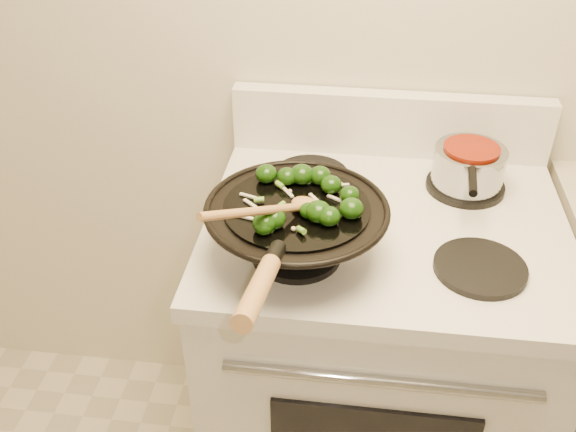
# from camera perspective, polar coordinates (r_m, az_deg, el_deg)

# --- Properties ---
(stove) EXTENTS (0.78, 0.67, 1.08)m
(stove) POSITION_cam_1_polar(r_m,az_deg,el_deg) (1.71, 7.41, -12.66)
(stove) COLOR white
(stove) RESTS_ON ground
(wok) EXTENTS (0.36, 0.59, 0.21)m
(wok) POSITION_cam_1_polar(r_m,az_deg,el_deg) (1.24, 0.73, -1.03)
(wok) COLOR black
(wok) RESTS_ON stove
(stirfry) EXTENTS (0.24, 0.24, 0.04)m
(stirfry) POSITION_cam_1_polar(r_m,az_deg,el_deg) (1.21, 1.54, 1.62)
(stirfry) COLOR black
(stirfry) RESTS_ON wok
(wooden_spoon) EXTENTS (0.20, 0.24, 0.11)m
(wooden_spoon) POSITION_cam_1_polar(r_m,az_deg,el_deg) (1.15, -0.88, 0.68)
(wooden_spoon) COLOR #A67541
(wooden_spoon) RESTS_ON wok
(saucepan) EXTENTS (0.16, 0.26, 0.10)m
(saucepan) POSITION_cam_1_polar(r_m,az_deg,el_deg) (1.52, 15.77, 4.30)
(saucepan) COLOR #919499
(saucepan) RESTS_ON stove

